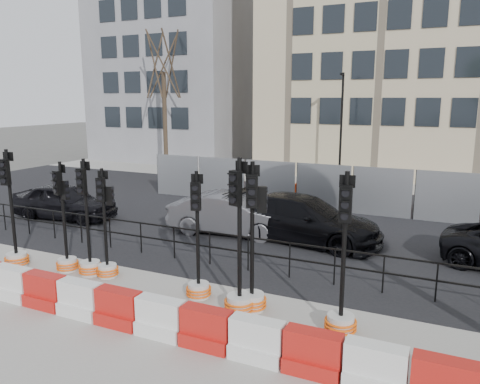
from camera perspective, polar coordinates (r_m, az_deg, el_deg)
The scene contains 22 objects.
ground at distance 12.67m, azimuth -6.31°, elevation -10.55°, with size 120.00×120.00×0.00m, color #51514C.
sidewalk_near at distance 10.46m, azimuth -15.15°, elevation -15.83°, with size 40.00×6.00×0.02m, color gray.
road at distance 18.70m, azimuth 4.84°, elevation -3.19°, with size 40.00×14.00×0.03m, color black.
sidewalk_far at distance 27.14m, azimuth 11.39°, elevation 1.22°, with size 40.00×4.00×0.02m, color gray.
building_grey at distance 37.88m, azimuth -7.57°, elevation 14.81°, with size 11.00×9.06×14.00m.
building_cream at distance 32.55m, azimuth 18.29°, elevation 18.46°, with size 15.00×10.06×18.00m.
kerb_railing at distance 13.41m, azimuth -3.71°, elevation -6.12°, with size 18.00×0.04×1.00m.
heras_fencing at distance 21.05m, azimuth 9.00°, elevation 0.15°, with size 14.33×1.72×2.00m.
lamp_post_far at distance 25.67m, azimuth 12.22°, elevation 7.84°, with size 0.12×0.56×6.00m.
tree_bare_far at distance 30.80m, azimuth -9.34°, elevation 14.90°, with size 2.00×2.00×9.00m.
barrier_row at distance 10.44m, azimuth -14.53°, elevation -13.67°, with size 13.60×0.50×0.80m.
traffic_signal_a at distance 14.69m, azimuth -25.75°, elevation -5.67°, with size 0.66×0.66×3.36m.
traffic_signal_b at distance 13.76m, azimuth -20.47°, elevation -6.20°, with size 0.60×0.60×3.07m.
traffic_signal_c at distance 13.29m, azimuth -17.93°, elevation -6.98°, with size 0.63×0.63×3.18m.
traffic_signal_d at distance 12.98m, azimuth -15.94°, elevation -7.09°, with size 0.58×0.58×2.96m.
traffic_signal_e at distance 11.31m, azimuth -5.12°, elevation -9.81°, with size 0.61×0.61×3.09m.
traffic_signal_f at distance 10.58m, azimuth 1.52°, elevation -10.31°, with size 0.67×0.67×3.40m.
traffic_signal_g at distance 10.48m, azimuth -0.11°, elevation -11.03°, with size 0.69×0.69×3.51m.
traffic_signal_h at distance 9.87m, azimuth 12.26°, elevation -12.99°, with size 0.66×0.66×3.36m.
car_a at distance 19.69m, azimuth -20.59°, elevation -1.07°, with size 4.32×2.13×1.41m, color black.
car_b at distance 16.37m, azimuth -1.04°, elevation -2.71°, with size 4.54×1.99×1.45m, color #46464A.
car_c at distance 15.71m, azimuth 7.67°, elevation -3.27°, with size 5.51×2.79×1.53m, color black.
Camera 1 is at (6.15, -10.01, 4.74)m, focal length 35.00 mm.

